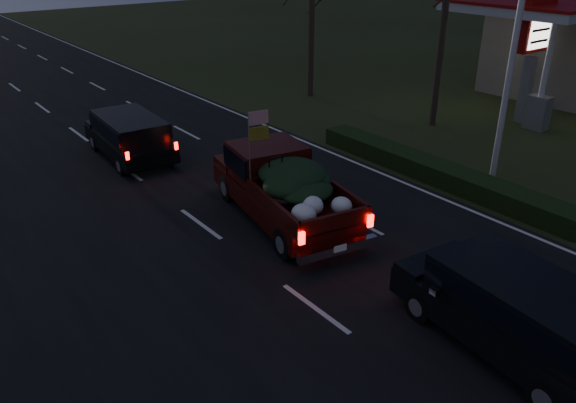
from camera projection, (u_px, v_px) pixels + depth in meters
ground at (315, 309)px, 12.22m from camera, size 120.00×120.00×0.00m
road_asphalt at (315, 308)px, 12.22m from camera, size 14.00×120.00×0.02m
hedge_row at (437, 172)px, 18.55m from camera, size 1.00×10.00×0.60m
light_pole at (521, 6)px, 16.56m from camera, size 0.50×0.90×9.16m
gas_price_pylon at (536, 33)px, 23.02m from camera, size 2.00×0.41×5.57m
gas_canopy at (542, 12)px, 24.60m from camera, size 7.10×6.10×4.88m
pickup_truck at (282, 183)px, 15.70m from camera, size 3.08×5.84×2.91m
lead_suv at (130, 133)px, 20.07m from camera, size 2.15×4.63×1.30m
rear_suv at (519, 307)px, 10.57m from camera, size 2.45×4.87×1.35m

